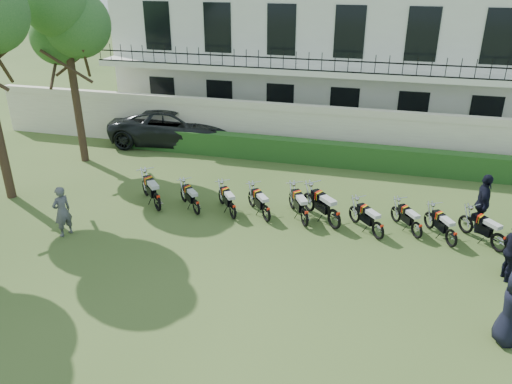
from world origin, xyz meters
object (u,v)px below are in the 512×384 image
(motorcycle_0, at_px, (157,198))
(suv, at_px, (176,126))
(motorcycle_2, at_px, (233,207))
(motorcycle_3, at_px, (266,210))
(motorcycle_5, at_px, (334,214))
(motorcycle_9, at_px, (500,238))
(motorcycle_8, at_px, (452,234))
(officer_2, at_px, (512,252))
(motorcycle_1, at_px, (196,204))
(motorcycle_4, at_px, (305,213))
(motorcycle_6, at_px, (378,227))
(officer_0, at_px, (512,309))
(tree_west_near, at_px, (65,17))
(motorcycle_7, at_px, (417,226))
(officer_5, at_px, (483,203))
(inspector, at_px, (62,211))

(motorcycle_0, distance_m, suv, 7.18)
(motorcycle_2, height_order, motorcycle_3, motorcycle_3)
(motorcycle_5, bearing_deg, motorcycle_3, 138.50)
(motorcycle_0, relative_size, motorcycle_9, 1.06)
(motorcycle_9, xyz_separation_m, suv, (-13.06, 6.68, 0.37))
(motorcycle_8, xyz_separation_m, motorcycle_9, (1.32, 0.05, 0.03))
(officer_2, bearing_deg, motorcycle_1, 72.45)
(motorcycle_4, xyz_separation_m, motorcycle_6, (2.32, -0.23, -0.04))
(motorcycle_8, height_order, suv, suv)
(suv, distance_m, officer_0, 16.56)
(tree_west_near, bearing_deg, motorcycle_4, -18.79)
(suv, bearing_deg, motorcycle_5, -135.40)
(motorcycle_6, xyz_separation_m, motorcycle_9, (3.45, 0.16, 0.02))
(motorcycle_7, distance_m, officer_5, 2.23)
(motorcycle_2, bearing_deg, motorcycle_8, -36.78)
(motorcycle_1, bearing_deg, motorcycle_7, -41.24)
(motorcycle_1, xyz_separation_m, motorcycle_7, (7.14, 0.29, -0.01))
(motorcycle_1, relative_size, officer_2, 0.76)
(motorcycle_6, distance_m, officer_2, 3.71)
(motorcycle_2, bearing_deg, suv, 89.60)
(motorcycle_5, height_order, motorcycle_9, motorcycle_5)
(inspector, bearing_deg, motorcycle_8, 123.69)
(motorcycle_8, relative_size, suv, 0.26)
(tree_west_near, distance_m, motorcycle_6, 14.14)
(motorcycle_1, distance_m, suv, 7.66)
(tree_west_near, bearing_deg, officer_2, -17.39)
(tree_west_near, height_order, inspector, tree_west_near)
(motorcycle_6, relative_size, motorcycle_9, 0.96)
(motorcycle_4, height_order, inspector, inspector)
(motorcycle_7, bearing_deg, motorcycle_1, 148.24)
(suv, height_order, officer_2, officer_2)
(motorcycle_1, bearing_deg, motorcycle_6, -44.46)
(motorcycle_1, xyz_separation_m, inspector, (-3.47, -2.34, 0.39))
(motorcycle_7, bearing_deg, motorcycle_8, -49.70)
(motorcycle_2, bearing_deg, motorcycle_6, -38.20)
(motorcycle_2, xyz_separation_m, motorcycle_5, (3.33, 0.17, 0.09))
(officer_0, bearing_deg, motorcycle_4, 41.02)
(motorcycle_5, xyz_separation_m, officer_0, (4.36, -4.24, 0.37))
(officer_5, bearing_deg, motorcycle_3, 103.08)
(motorcycle_5, distance_m, officer_5, 4.60)
(motorcycle_8, bearing_deg, motorcycle_1, 150.83)
(motorcycle_9, bearing_deg, motorcycle_0, 140.74)
(officer_0, bearing_deg, motorcycle_7, 12.12)
(motorcycle_6, height_order, suv, suv)
(motorcycle_0, relative_size, officer_0, 0.87)
(motorcycle_6, relative_size, officer_5, 0.74)
(motorcycle_3, bearing_deg, officer_5, -28.38)
(motorcycle_4, bearing_deg, tree_west_near, 132.72)
(motorcycle_2, relative_size, officer_5, 0.76)
(motorcycle_3, xyz_separation_m, motorcycle_6, (3.59, -0.23, 0.00))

